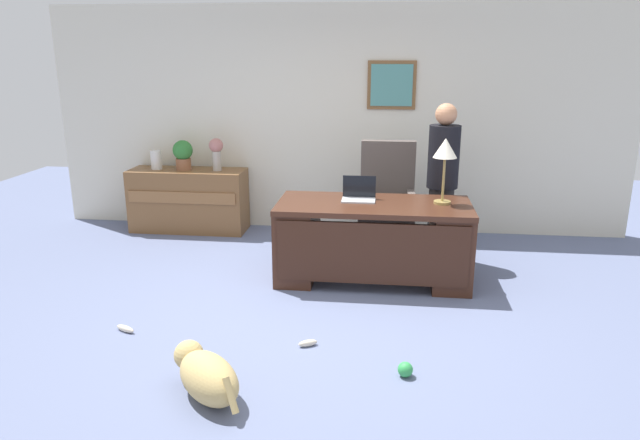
% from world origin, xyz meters
% --- Properties ---
extents(ground_plane, '(12.00, 12.00, 0.00)m').
position_xyz_m(ground_plane, '(0.00, 0.00, 0.00)').
color(ground_plane, slate).
extents(back_wall, '(7.00, 0.16, 2.70)m').
position_xyz_m(back_wall, '(0.00, 2.60, 1.35)').
color(back_wall, beige).
rests_on(back_wall, ground_plane).
extents(desk, '(1.83, 0.83, 0.77)m').
position_xyz_m(desk, '(0.52, 0.84, 0.42)').
color(desk, '#422316').
rests_on(desk, ground_plane).
extents(credenza, '(1.42, 0.50, 0.76)m').
position_xyz_m(credenza, '(-1.79, 2.25, 0.38)').
color(credenza, brown).
rests_on(credenza, ground_plane).
extents(armchair, '(0.60, 0.59, 1.21)m').
position_xyz_m(armchair, '(0.65, 1.79, 0.52)').
color(armchair, '#564C47').
rests_on(armchair, ground_plane).
extents(person_standing, '(0.32, 0.32, 1.65)m').
position_xyz_m(person_standing, '(1.21, 1.52, 0.85)').
color(person_standing, '#262323').
rests_on(person_standing, ground_plane).
extents(dog_lying, '(0.61, 0.61, 0.30)m').
position_xyz_m(dog_lying, '(-0.47, -1.29, 0.16)').
color(dog_lying, tan).
rests_on(dog_lying, ground_plane).
extents(laptop, '(0.32, 0.22, 0.22)m').
position_xyz_m(laptop, '(0.37, 0.98, 0.82)').
color(laptop, '#B2B5BA').
rests_on(laptop, desk).
extents(desk_lamp, '(0.22, 0.22, 0.62)m').
position_xyz_m(desk_lamp, '(1.16, 0.93, 1.26)').
color(desk_lamp, '#9E8447').
rests_on(desk_lamp, desk).
extents(vase_with_flowers, '(0.17, 0.17, 0.39)m').
position_xyz_m(vase_with_flowers, '(-1.41, 2.25, 1.00)').
color(vase_with_flowers, '#B0A79A').
rests_on(vase_with_flowers, credenza).
extents(vase_empty, '(0.13, 0.13, 0.23)m').
position_xyz_m(vase_empty, '(-2.18, 2.25, 0.88)').
color(vase_empty, silver).
rests_on(vase_empty, credenza).
extents(potted_plant, '(0.24, 0.24, 0.36)m').
position_xyz_m(potted_plant, '(-1.83, 2.25, 0.96)').
color(potted_plant, brown).
rests_on(potted_plant, credenza).
extents(dog_toy_ball, '(0.11, 0.11, 0.11)m').
position_xyz_m(dog_toy_ball, '(0.81, -0.90, 0.05)').
color(dog_toy_ball, green).
rests_on(dog_toy_ball, ground_plane).
extents(dog_toy_bone, '(0.16, 0.11, 0.05)m').
position_xyz_m(dog_toy_bone, '(0.09, -0.55, 0.03)').
color(dog_toy_bone, beige).
rests_on(dog_toy_bone, ground_plane).
extents(dog_toy_plush, '(0.19, 0.12, 0.05)m').
position_xyz_m(dog_toy_plush, '(-1.39, -0.49, 0.03)').
color(dog_toy_plush, beige).
rests_on(dog_toy_plush, ground_plane).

